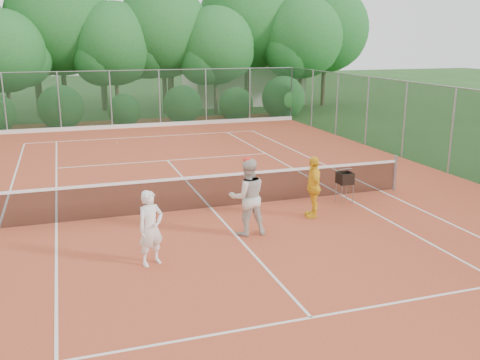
% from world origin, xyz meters
% --- Properties ---
extents(ground, '(120.00, 120.00, 0.00)m').
position_xyz_m(ground, '(0.00, 0.00, 0.00)').
color(ground, '#204719').
rests_on(ground, ground).
extents(clay_court, '(18.00, 36.00, 0.02)m').
position_xyz_m(clay_court, '(0.00, 0.00, 0.01)').
color(clay_court, '#BB4C2B').
rests_on(clay_court, ground).
extents(club_building, '(8.00, 5.00, 3.00)m').
position_xyz_m(club_building, '(9.00, 24.00, 1.50)').
color(club_building, beige).
rests_on(club_building, ground).
extents(tennis_net, '(11.97, 0.10, 1.10)m').
position_xyz_m(tennis_net, '(0.00, 0.00, 0.53)').
color(tennis_net, gray).
rests_on(tennis_net, clay_court).
extents(player_white, '(0.69, 0.58, 1.60)m').
position_xyz_m(player_white, '(-2.19, -3.30, 0.82)').
color(player_white, white).
rests_on(player_white, clay_court).
extents(player_center_grp, '(0.95, 0.75, 1.90)m').
position_xyz_m(player_center_grp, '(0.30, -2.24, 0.96)').
color(player_center_grp, beige).
rests_on(player_center_grp, clay_court).
extents(player_yellow, '(0.66, 1.03, 1.64)m').
position_xyz_m(player_yellow, '(2.37, -1.55, 0.84)').
color(player_yellow, yellow).
rests_on(player_yellow, clay_court).
extents(ball_hopper, '(0.40, 0.40, 0.90)m').
position_xyz_m(ball_hopper, '(3.78, -0.71, 0.74)').
color(ball_hopper, gray).
rests_on(ball_hopper, clay_court).
extents(stray_ball_a, '(0.07, 0.07, 0.07)m').
position_xyz_m(stray_ball_a, '(-1.50, 10.65, 0.05)').
color(stray_ball_a, '#B5D732').
rests_on(stray_ball_a, clay_court).
extents(stray_ball_b, '(0.07, 0.07, 0.07)m').
position_xyz_m(stray_ball_b, '(-0.04, 11.74, 0.05)').
color(stray_ball_b, '#C7EB36').
rests_on(stray_ball_b, clay_court).
extents(stray_ball_c, '(0.07, 0.07, 0.07)m').
position_xyz_m(stray_ball_c, '(2.26, 10.25, 0.05)').
color(stray_ball_c, gold).
rests_on(stray_ball_c, clay_court).
extents(court_markings, '(11.03, 23.83, 0.01)m').
position_xyz_m(court_markings, '(0.00, 0.00, 0.02)').
color(court_markings, white).
rests_on(court_markings, clay_court).
extents(fence_back, '(18.07, 0.07, 3.00)m').
position_xyz_m(fence_back, '(0.00, 15.00, 1.52)').
color(fence_back, '#19381E').
rests_on(fence_back, clay_court).
extents(tropical_treeline, '(32.10, 8.49, 15.03)m').
position_xyz_m(tropical_treeline, '(1.43, 20.22, 5.11)').
color(tropical_treeline, brown).
rests_on(tropical_treeline, ground).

